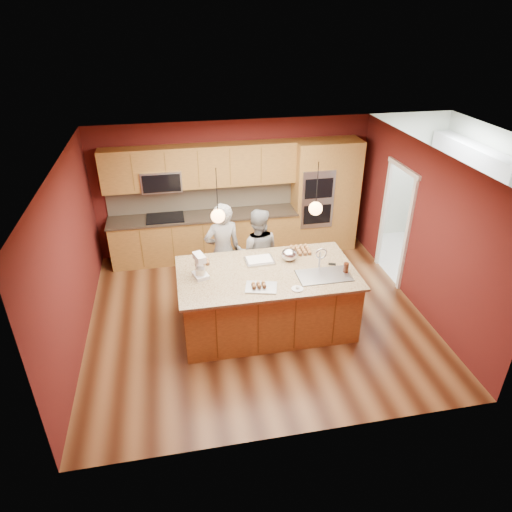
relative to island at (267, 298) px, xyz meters
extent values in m
plane|color=#3F1E0F|center=(-0.12, 0.30, -0.51)|extent=(5.50, 5.50, 0.00)
plane|color=white|center=(-0.12, 0.30, 2.19)|extent=(5.50, 5.50, 0.00)
plane|color=#541815|center=(-0.12, 2.80, 0.84)|extent=(5.50, 0.00, 5.50)
plane|color=#541815|center=(-0.12, -2.20, 0.84)|extent=(5.50, 0.00, 5.50)
plane|color=#541815|center=(-2.87, 0.30, 0.84)|extent=(0.00, 5.00, 5.00)
plane|color=#541815|center=(2.63, 0.30, 0.84)|extent=(0.00, 5.00, 5.00)
cube|color=brown|center=(-0.77, 2.50, -0.06)|extent=(3.70, 0.60, 0.90)
cube|color=#30261F|center=(-0.77, 2.49, 0.40)|extent=(3.74, 0.64, 0.04)
cube|color=#C1B191|center=(-0.77, 2.78, 0.71)|extent=(3.70, 0.03, 0.56)
cube|color=brown|center=(-0.77, 2.62, 1.39)|extent=(3.70, 0.36, 0.80)
cube|color=black|center=(-1.52, 2.48, 0.43)|extent=(0.72, 0.52, 0.03)
cube|color=#ADB1B5|center=(-1.52, 2.60, 1.17)|extent=(0.76, 0.40, 0.40)
cube|color=brown|center=(1.48, 2.50, 0.64)|extent=(0.80, 0.60, 2.30)
cube|color=#ADB1B5|center=(1.48, 2.20, 0.69)|extent=(0.66, 0.04, 1.20)
cube|color=brown|center=(2.13, 2.50, 0.64)|extent=(0.50, 0.60, 2.30)
plane|color=beige|center=(3.53, 1.50, -0.51)|extent=(2.60, 2.60, 0.00)
plane|color=beige|center=(4.43, 1.50, 0.84)|extent=(0.00, 2.70, 2.70)
cube|color=silver|center=(4.23, 1.50, 1.44)|extent=(0.35, 2.40, 0.75)
cylinder|color=black|center=(-0.73, 0.00, 1.84)|extent=(0.01, 0.01, 0.70)
sphere|color=#F19E57|center=(-0.73, 0.00, 1.49)|extent=(0.20, 0.20, 0.20)
cylinder|color=black|center=(0.70, 0.00, 1.84)|extent=(0.01, 0.01, 0.70)
sphere|color=#F19E57|center=(0.70, 0.00, 1.49)|extent=(0.20, 0.20, 0.20)
cube|color=brown|center=(-0.02, 0.00, -0.03)|extent=(2.64, 1.43, 0.97)
cube|color=#C5BA85|center=(-0.02, 0.00, 0.47)|extent=(2.74, 1.53, 0.04)
cube|color=#ADB1B5|center=(0.81, -0.27, 0.41)|extent=(0.79, 0.46, 0.18)
imported|color=black|center=(-0.57, 1.02, 0.37)|extent=(0.71, 0.54, 1.76)
imported|color=slate|center=(0.03, 1.02, 0.29)|extent=(0.90, 0.77, 1.61)
cube|color=white|center=(-1.03, 0.05, 0.52)|extent=(0.26, 0.30, 0.06)
cube|color=white|center=(-1.03, 0.15, 0.68)|extent=(0.12, 0.10, 0.26)
cube|color=white|center=(-1.03, 0.07, 0.82)|extent=(0.20, 0.28, 0.10)
cylinder|color=silver|center=(-1.03, 0.01, 0.59)|extent=(0.15, 0.15, 0.14)
cube|color=silver|center=(-0.07, 0.34, 0.51)|extent=(0.47, 0.36, 0.03)
cube|color=white|center=(-0.07, 0.34, 0.53)|extent=(0.41, 0.29, 0.02)
cube|color=#ADB1B5|center=(-0.19, -0.42, 0.50)|extent=(0.52, 0.43, 0.02)
ellipsoid|color=silver|center=(0.41, 0.30, 0.59)|extent=(0.25, 0.25, 0.21)
cylinder|color=silver|center=(0.31, -0.56, 0.50)|extent=(0.17, 0.17, 0.01)
cylinder|color=#37170B|center=(1.16, -0.24, 0.57)|extent=(0.08, 0.08, 0.16)
cube|color=black|center=(1.04, 0.03, 0.50)|extent=(0.13, 0.10, 0.01)
cube|color=white|center=(4.05, 1.14, -0.07)|extent=(0.59, 0.61, 0.89)
cube|color=white|center=(4.07, 1.84, -0.01)|extent=(0.66, 0.68, 1.00)
camera|label=1|loc=(-1.31, -5.85, 4.10)|focal=32.00mm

